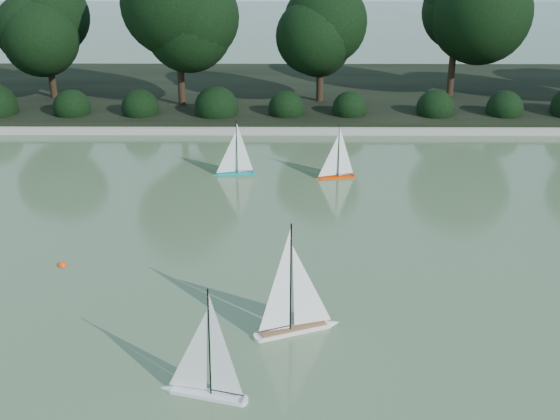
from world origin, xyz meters
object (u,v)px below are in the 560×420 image
race_buoy (63,266)px  sailboat_white_b (300,313)px  sailboat_teal (232,166)px  sailboat_white_a (200,378)px  sailboat_orange (334,170)px

race_buoy → sailboat_white_b: bearing=-26.4°
sailboat_white_b → sailboat_teal: sailboat_white_b is taller
sailboat_white_a → sailboat_orange: sailboat_white_a is taller
sailboat_white_a → sailboat_teal: (-0.16, 7.82, -0.03)m
sailboat_orange → race_buoy: 6.39m
sailboat_white_b → race_buoy: bearing=153.6°
sailboat_white_b → sailboat_teal: (-1.39, 6.38, -0.06)m
race_buoy → sailboat_white_a: bearing=-51.6°
sailboat_white_a → race_buoy: 4.32m
sailboat_teal → sailboat_white_a: bearing=-88.8°
sailboat_orange → sailboat_white_a: bearing=-105.4°
sailboat_white_a → race_buoy: sailboat_white_a is taller
sailboat_white_a → sailboat_white_b: 1.89m
sailboat_white_b → sailboat_white_a: bearing=-130.5°
sailboat_orange → sailboat_teal: (-2.25, 0.20, 0.01)m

